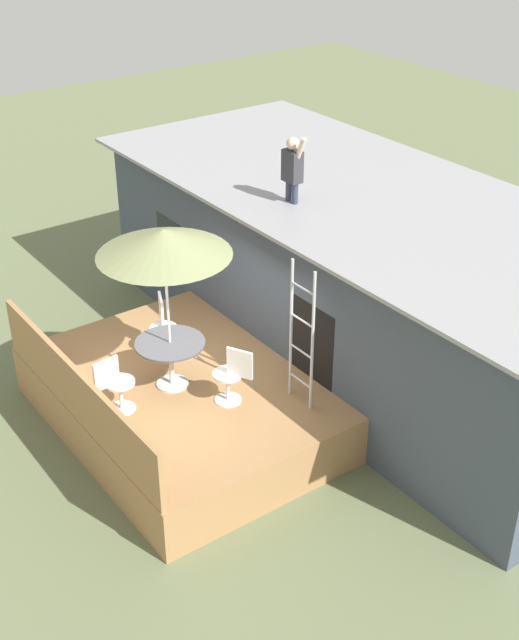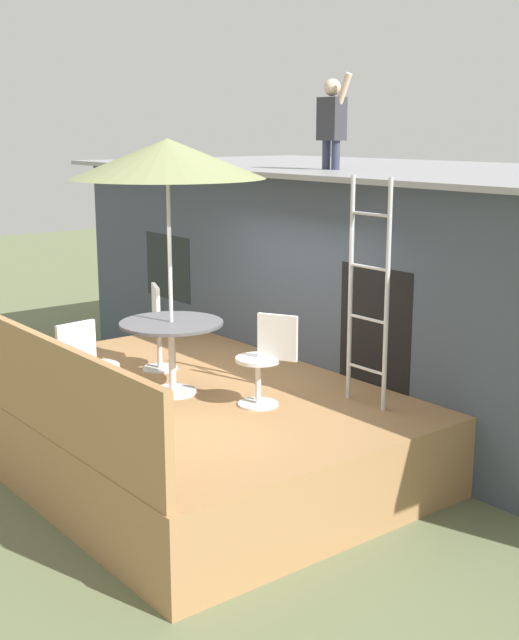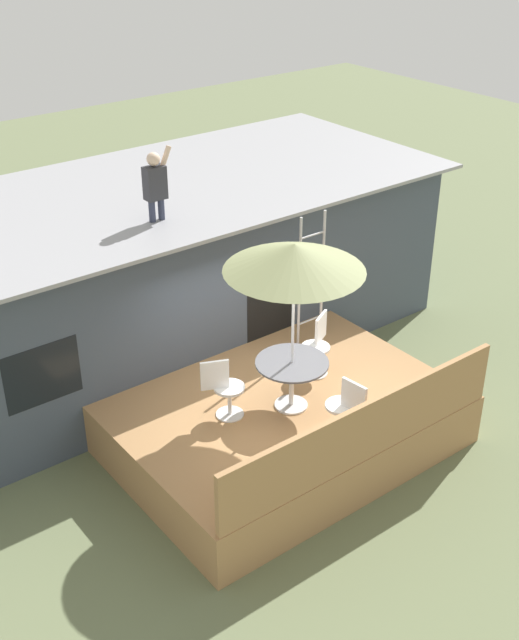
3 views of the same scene
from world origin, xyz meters
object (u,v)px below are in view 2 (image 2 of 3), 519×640
step_ladder (368,293)px  patio_chair_left (158,328)px  patio_chair_near (89,369)px  patio_table (172,337)px  patio_umbrella (167,159)px  patio_chair_right (265,361)px  person_figure (332,117)px

step_ladder → patio_chair_left: bearing=-158.9°
step_ladder → patio_chair_near: 2.72m
patio_table → patio_chair_left: 0.98m
patio_table → patio_chair_near: 1.00m
patio_chair_near → patio_umbrella: bearing=-0.0°
patio_table → patio_chair_left: size_ratio=1.13×
patio_umbrella → patio_chair_near: size_ratio=2.76×
patio_chair_right → patio_chair_near: (-0.78, -1.46, 0.00)m
patio_table → patio_umbrella: patio_umbrella is taller
step_ladder → person_figure: 2.88m
patio_umbrella → patio_chair_left: patio_umbrella is taller
patio_umbrella → patio_chair_left: (-0.89, 0.39, -1.89)m
patio_table → patio_chair_near: size_ratio=1.13×
patio_table → patio_chair_near: patio_chair_near is taller
patio_umbrella → person_figure: 2.69m
patio_umbrella → person_figure: size_ratio=2.29×
patio_table → step_ladder: (1.45, 1.29, 0.51)m
patio_table → patio_chair_near: (0.12, -0.98, -0.13)m
patio_chair_near → person_figure: bearing=2.6°
patio_chair_right → step_ladder: bearing=-152.2°
patio_table → patio_chair_right: patio_chair_right is taller
step_ladder → patio_chair_left: step_ladder is taller
step_ladder → person_figure: (-1.95, 1.32, 1.66)m
person_figure → patio_table: bearing=-79.3°
patio_table → patio_umbrella: bearing=91.8°
step_ladder → patio_chair_near: (-1.33, -2.28, -0.64)m
step_ladder → patio_chair_left: (-2.35, -0.90, -0.64)m
step_ladder → patio_chair_near: bearing=-120.3°
patio_chair_near → patio_chair_left: bearing=29.5°
patio_chair_left → patio_chair_near: same height
patio_table → patio_umbrella: 1.76m
patio_table → patio_chair_near: bearing=-82.9°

